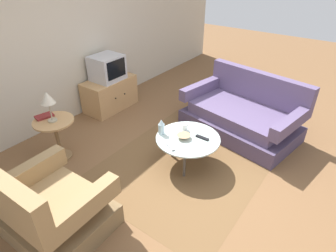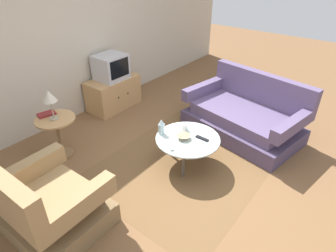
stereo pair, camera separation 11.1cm
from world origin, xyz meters
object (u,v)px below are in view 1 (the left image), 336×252
Objects in this scene: table_lamp at (47,99)px; bowl at (184,137)px; couch at (242,115)px; tv_remote_dark at (202,138)px; side_table at (56,131)px; vase at (161,127)px; book at (44,116)px; armchair at (52,211)px; tv_remote_silver at (170,146)px; mug at (185,127)px; television at (107,68)px; tv_stand at (110,94)px; coffee_table at (188,140)px.

table_lamp is 1.75m from bowl.
couch is 1.13m from tv_remote_dark.
couch is at bearing -39.35° from side_table.
vase is 1.55m from book.
tv_remote_dark is (0.22, -0.49, -0.09)m from vase.
armchair is 0.52× the size of couch.
tv_remote_silver is at bearing 61.50° from tv_remote_dark.
vase is 0.31m from bowl.
bowl is at bearing 73.90° from armchair.
mug is 0.30m from tv_remote_dark.
television is 2.08m from bowl.
tv_stand is (-0.66, 2.24, -0.00)m from couch.
mug is at bearing -102.63° from tv_stand.
television is at bearing 26.73° from couch.
book is at bearing 29.34° from tv_remote_dark.
couch is at bearing -29.20° from book.
armchair is 5.48× the size of tv_remote_silver.
side_table is 2.74× the size of vase.
bowl is 0.71× the size of book.
couch is at bearing -23.07° from vase.
coffee_table is (-1.21, 0.24, 0.11)m from couch.
tv_stand is at bearing 4.67° from tv_remote_silver.
side_table reaches higher than bowl.
tv_stand is (1.46, 0.51, -0.15)m from side_table.
couch is at bearing -12.38° from bowl.
tv_stand reaches higher than mug.
side_table reaches higher than tv_remote_silver.
side_table is 0.47m from table_lamp.
side_table reaches higher than mug.
tv_remote_silver is at bearing 72.28° from armchair.
book is (-1.02, 1.82, 0.17)m from tv_remote_dark.
armchair is 3.00m from couch.
television is 2.84× the size of bowl.
armchair is at bearing -127.96° from side_table.
side_table is 3.33× the size of tv_remote_silver.
book reaches higher than tv_stand.
coffee_table is 0.31m from tv_remote_silver.
mug is 0.20m from bowl.
vase reaches higher than book.
couch is at bearing -94.08° from tv_remote_dark.
couch reaches higher than tv_remote_silver.
coffee_table is 2.11m from television.
tv_remote_dark is at bearing -48.25° from book.
vase is at bearing -55.56° from table_lamp.
couch is 3.68× the size of television.
television is 1.93m from mug.
coffee_table is 4.66× the size of bowl.
armchair is 1.46m from book.
table_lamp reaches higher than couch.
mug is at bearing -36.64° from vase.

